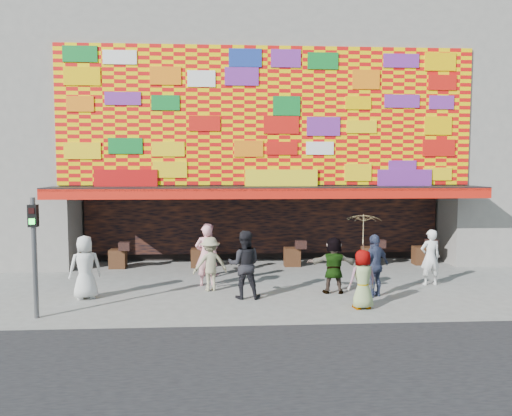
% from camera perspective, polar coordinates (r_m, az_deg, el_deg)
% --- Properties ---
extents(ground, '(90.00, 90.00, 0.00)m').
position_cam_1_polar(ground, '(14.49, 2.60, -10.25)').
color(ground, slate).
rests_on(ground, ground).
extents(road_strip, '(30.00, 8.00, 0.02)m').
position_cam_1_polar(road_strip, '(8.44, 7.64, -21.54)').
color(road_strip, black).
rests_on(road_strip, ground).
extents(shop_building, '(15.20, 9.40, 10.00)m').
position_cam_1_polar(shop_building, '(22.20, 0.39, 8.56)').
color(shop_building, gray).
rests_on(shop_building, ground).
extents(signal_left, '(0.22, 0.20, 3.00)m').
position_cam_1_polar(signal_left, '(13.42, -24.02, -3.75)').
color(signal_left, '#59595B').
rests_on(signal_left, ground).
extents(ped_a, '(1.04, 0.88, 1.81)m').
position_cam_1_polar(ped_a, '(15.03, -18.94, -6.42)').
color(ped_a, silver).
rests_on(ped_a, ground).
extents(ped_b, '(0.75, 0.54, 1.93)m').
position_cam_1_polar(ped_b, '(15.86, -5.70, -5.39)').
color(ped_b, pink).
rests_on(ped_b, ground).
extents(ped_c, '(1.00, 0.81, 1.95)m').
position_cam_1_polar(ped_c, '(14.28, -1.35, -6.47)').
color(ped_c, black).
rests_on(ped_c, ground).
extents(ped_d, '(1.18, 0.88, 1.63)m').
position_cam_1_polar(ped_d, '(15.23, -5.25, -6.38)').
color(ped_d, gray).
rests_on(ped_d, ground).
extents(ped_e, '(1.13, 0.94, 1.81)m').
position_cam_1_polar(ped_e, '(14.87, 13.44, -6.41)').
color(ped_e, '#323A58').
rests_on(ped_e, ground).
extents(ped_f, '(1.60, 0.62, 1.69)m').
position_cam_1_polar(ped_f, '(15.04, 8.87, -6.44)').
color(ped_f, gray).
rests_on(ped_f, ground).
extents(ped_g, '(0.86, 0.66, 1.57)m').
position_cam_1_polar(ped_g, '(13.57, 12.09, -7.97)').
color(ped_g, gray).
rests_on(ped_g, ground).
extents(ped_h, '(0.68, 0.47, 1.77)m').
position_cam_1_polar(ped_h, '(16.80, 19.29, -5.34)').
color(ped_h, silver).
rests_on(ped_h, ground).
extents(ped_i, '(1.07, 0.97, 1.81)m').
position_cam_1_polar(ped_i, '(17.30, -5.61, -4.75)').
color(ped_i, '#C07C88').
rests_on(ped_i, ground).
extents(parasol, '(0.96, 0.97, 1.77)m').
position_cam_1_polar(parasol, '(13.34, 12.18, -2.41)').
color(parasol, beige).
rests_on(parasol, ground).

